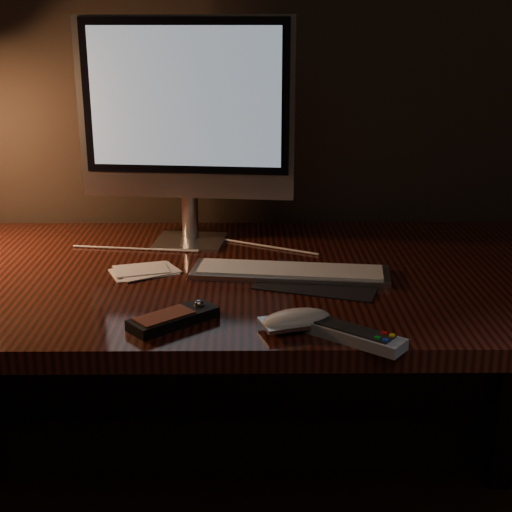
{
  "coord_description": "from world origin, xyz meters",
  "views": [
    {
      "loc": [
        0.06,
        0.48,
        1.23
      ],
      "look_at": [
        0.07,
        1.73,
        0.82
      ],
      "focal_mm": 50.0,
      "sensor_mm": 36.0,
      "label": 1
    }
  ],
  "objects_px": {
    "tv_remote": "(349,333)",
    "keyboard": "(290,272)",
    "monitor": "(186,113)",
    "mouse": "(297,322)",
    "media_remote": "(173,318)",
    "desk": "(225,316)"
  },
  "relations": [
    {
      "from": "tv_remote",
      "to": "keyboard",
      "type": "bearing_deg",
      "value": 142.71
    },
    {
      "from": "monitor",
      "to": "keyboard",
      "type": "bearing_deg",
      "value": -38.72
    },
    {
      "from": "monitor",
      "to": "media_remote",
      "type": "xyz_separation_m",
      "value": [
        0.01,
        -0.46,
        -0.29
      ]
    },
    {
      "from": "keyboard",
      "to": "media_remote",
      "type": "bearing_deg",
      "value": -123.46
    },
    {
      "from": "mouse",
      "to": "media_remote",
      "type": "relative_size",
      "value": 0.77
    },
    {
      "from": "mouse",
      "to": "tv_remote",
      "type": "relative_size",
      "value": 0.68
    },
    {
      "from": "desk",
      "to": "tv_remote",
      "type": "relative_size",
      "value": 9.21
    },
    {
      "from": "monitor",
      "to": "keyboard",
      "type": "distance_m",
      "value": 0.43
    },
    {
      "from": "desk",
      "to": "monitor",
      "type": "distance_m",
      "value": 0.45
    },
    {
      "from": "mouse",
      "to": "desk",
      "type": "bearing_deg",
      "value": 92.59
    },
    {
      "from": "media_remote",
      "to": "tv_remote",
      "type": "relative_size",
      "value": 0.89
    },
    {
      "from": "keyboard",
      "to": "mouse",
      "type": "xyz_separation_m",
      "value": [
        -0.0,
        -0.26,
        0.0
      ]
    },
    {
      "from": "monitor",
      "to": "keyboard",
      "type": "relative_size",
      "value": 1.27
    },
    {
      "from": "mouse",
      "to": "keyboard",
      "type": "bearing_deg",
      "value": 71.7
    },
    {
      "from": "monitor",
      "to": "mouse",
      "type": "distance_m",
      "value": 0.6
    },
    {
      "from": "desk",
      "to": "tv_remote",
      "type": "xyz_separation_m",
      "value": [
        0.21,
        -0.41,
        0.14
      ]
    },
    {
      "from": "keyboard",
      "to": "mouse",
      "type": "relative_size",
      "value": 3.33
    },
    {
      "from": "keyboard",
      "to": "media_remote",
      "type": "distance_m",
      "value": 0.32
    },
    {
      "from": "media_remote",
      "to": "monitor",
      "type": "bearing_deg",
      "value": 50.75
    },
    {
      "from": "mouse",
      "to": "tv_remote",
      "type": "height_order",
      "value": "tv_remote"
    },
    {
      "from": "mouse",
      "to": "tv_remote",
      "type": "distance_m",
      "value": 0.09
    },
    {
      "from": "desk",
      "to": "monitor",
      "type": "xyz_separation_m",
      "value": [
        -0.08,
        0.12,
        0.43
      ]
    }
  ]
}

